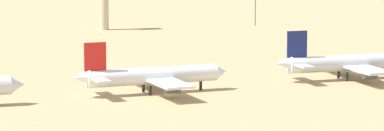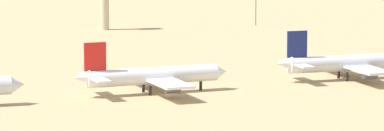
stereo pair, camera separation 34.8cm
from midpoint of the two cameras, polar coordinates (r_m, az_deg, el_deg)
name	(u,v)px [view 1 (the left image)]	position (r m, az deg, el deg)	size (l,w,h in m)	color
ground	(167,95)	(251.51, -1.33, -1.55)	(4000.00, 4000.00, 0.00)	tan
parked_jet_red_2	(151,76)	(253.17, -2.18, -0.55)	(37.97, 31.89, 12.55)	white
parked_jet_navy_3	(347,63)	(276.65, 8.03, 0.13)	(38.69, 32.74, 12.78)	silver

